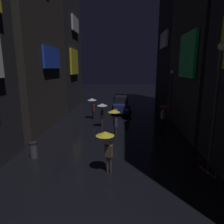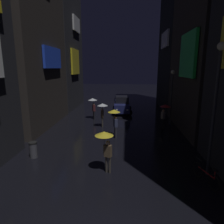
% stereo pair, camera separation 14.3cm
% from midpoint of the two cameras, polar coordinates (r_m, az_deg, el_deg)
% --- Properties ---
extents(building_left_mid, '(4.25, 8.81, 17.09)m').
position_cam_midpoint_polar(building_left_mid, '(19.34, -24.19, 21.79)').
color(building_left_mid, '#2D2826').
rests_on(building_left_mid, ground).
extents(building_left_far, '(4.25, 8.19, 15.55)m').
position_cam_midpoint_polar(building_left_far, '(27.23, -15.25, 17.77)').
color(building_left_far, '#232328').
rests_on(building_left_far, ground).
extents(building_right_mid, '(4.25, 8.88, 18.70)m').
position_cam_midpoint_polar(building_right_mid, '(18.80, 26.33, 24.43)').
color(building_right_mid, '#2D2826').
rests_on(building_right_mid, ground).
extents(building_right_far, '(4.25, 8.33, 24.69)m').
position_cam_midpoint_polar(building_right_far, '(27.61, 19.34, 27.13)').
color(building_right_far, black).
rests_on(building_right_far, ground).
extents(pedestrian_foreground_right_yellow, '(0.90, 0.90, 2.12)m').
position_cam_midpoint_polar(pedestrian_foreground_right_yellow, '(9.69, -2.03, -8.17)').
color(pedestrian_foreground_right_yellow, '#38332D').
rests_on(pedestrian_foreground_right_yellow, ground).
extents(pedestrian_foreground_left_clear, '(0.90, 0.90, 2.12)m').
position_cam_midpoint_polar(pedestrian_foreground_left_clear, '(20.01, -5.81, 2.62)').
color(pedestrian_foreground_left_clear, black).
rests_on(pedestrian_foreground_left_clear, ground).
extents(pedestrian_midstreet_left_yellow, '(0.90, 0.90, 2.12)m').
position_cam_midpoint_polar(pedestrian_midstreet_left_yellow, '(14.57, 0.42, -1.06)').
color(pedestrian_midstreet_left_yellow, '#2D2D38').
rests_on(pedestrian_midstreet_left_yellow, ground).
extents(pedestrian_midstreet_centre_clear, '(0.90, 0.90, 2.12)m').
position_cam_midpoint_polar(pedestrian_midstreet_centre_clear, '(17.15, -3.07, 1.00)').
color(pedestrian_midstreet_centre_clear, '#38332D').
rests_on(pedestrian_midstreet_centre_clear, ground).
extents(pedestrian_far_right_red, '(0.90, 0.90, 2.12)m').
position_cam_midpoint_polar(pedestrian_far_right_red, '(17.24, 14.44, 0.68)').
color(pedestrian_far_right_red, black).
rests_on(pedestrian_far_right_red, ground).
extents(bicycle_parked_at_storefront, '(0.57, 1.76, 0.96)m').
position_cam_midpoint_polar(bicycle_parked_at_storefront, '(10.28, 25.00, -15.97)').
color(bicycle_parked_at_storefront, black).
rests_on(bicycle_parked_at_storefront, ground).
extents(car_distant, '(2.32, 4.18, 1.92)m').
position_cam_midpoint_polar(car_distant, '(22.94, 2.51, 2.06)').
color(car_distant, navy).
rests_on(car_distant, ground).
extents(streetlamp_right_far, '(0.36, 0.36, 4.91)m').
position_cam_midpoint_polar(streetlamp_right_far, '(18.46, 16.32, 5.89)').
color(streetlamp_right_far, '#2D2D33').
rests_on(streetlamp_right_far, ground).
extents(streetlamp_right_near, '(0.36, 0.36, 6.17)m').
position_cam_midpoint_polar(streetlamp_right_near, '(10.10, 27.30, 3.78)').
color(streetlamp_right_near, '#2D2D33').
rests_on(streetlamp_right_near, ground).
extents(trash_bin, '(0.46, 0.46, 0.93)m').
position_cam_midpoint_polar(trash_bin, '(12.54, -21.79, -10.06)').
color(trash_bin, '#3F3F47').
rests_on(trash_bin, ground).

